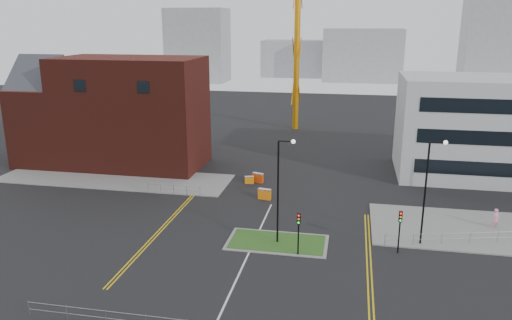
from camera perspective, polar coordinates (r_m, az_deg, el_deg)
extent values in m
plane|color=black|center=(36.80, -2.68, -14.37)|extent=(200.00, 200.00, 0.00)
cube|color=slate|center=(62.49, -15.87, -2.03)|extent=(28.00, 8.00, 0.12)
cube|color=slate|center=(50.57, 26.80, -7.39)|extent=(24.00, 10.00, 0.12)
cube|color=slate|center=(43.41, 2.45, -9.38)|extent=(8.60, 4.60, 0.08)
cube|color=#23521B|center=(43.40, 2.45, -9.36)|extent=(8.00, 4.00, 0.12)
cube|color=#4F1B13|center=(66.10, -14.00, 5.26)|extent=(18.00, 10.00, 14.00)
cube|color=black|center=(62.98, -19.50, 8.03)|extent=(1.40, 0.10, 1.40)
cube|color=black|center=(59.35, -12.75, 8.12)|extent=(1.40, 0.10, 1.40)
cube|color=#4F1B13|center=(72.31, -22.58, 3.77)|extent=(6.00, 10.00, 10.00)
cube|color=#2D3038|center=(71.55, -23.00, 7.69)|extent=(6.40, 8.49, 8.49)
cube|color=#B3B5B8|center=(66.67, 26.77, 3.25)|extent=(25.00, 12.00, 12.00)
cylinder|color=orange|center=(86.46, 4.75, 15.01)|extent=(1.00, 1.00, 34.98)
cylinder|color=black|center=(41.72, 2.52, -3.82)|extent=(0.16, 0.16, 9.00)
cylinder|color=black|center=(40.36, 3.44, 2.16)|extent=(1.20, 0.10, 0.10)
sphere|color=silver|center=(40.29, 4.28, 2.12)|extent=(0.36, 0.36, 0.36)
cylinder|color=black|center=(43.66, 18.73, -3.77)|extent=(0.16, 0.16, 9.00)
cylinder|color=black|center=(42.54, 20.06, 1.92)|extent=(1.20, 0.10, 0.10)
sphere|color=silver|center=(42.64, 20.85, 1.88)|extent=(0.36, 0.36, 0.36)
cylinder|color=black|center=(40.77, 4.86, -8.90)|extent=(0.12, 0.12, 3.00)
cube|color=black|center=(40.09, 4.91, -6.69)|extent=(0.28, 0.22, 0.90)
sphere|color=red|center=(39.86, 4.90, -6.36)|extent=(0.18, 0.18, 0.18)
sphere|color=orange|center=(39.97, 4.89, -6.76)|extent=(0.18, 0.18, 0.18)
sphere|color=#0CCC33|center=(40.09, 4.88, -7.15)|extent=(0.18, 0.18, 0.18)
cylinder|color=black|center=(42.64, 16.02, -8.35)|extent=(0.12, 0.12, 3.00)
cube|color=black|center=(41.99, 16.20, -6.22)|extent=(0.28, 0.22, 0.90)
sphere|color=red|center=(41.77, 16.24, -5.91)|extent=(0.18, 0.18, 0.18)
sphere|color=orange|center=(41.87, 16.21, -6.29)|extent=(0.18, 0.18, 0.18)
sphere|color=#0CCC33|center=(41.98, 16.18, -6.67)|extent=(0.18, 0.18, 0.18)
cylinder|color=gray|center=(36.45, -24.51, -15.22)|extent=(0.05, 0.05, 1.10)
cylinder|color=gray|center=(55.18, -9.41, -2.89)|extent=(6.00, 0.04, 0.04)
cylinder|color=gray|center=(55.34, -9.39, -3.38)|extent=(6.00, 0.04, 0.04)
cylinder|color=gray|center=(56.42, -12.25, -3.16)|extent=(0.05, 0.05, 1.10)
cylinder|color=gray|center=(54.39, -6.42, -3.60)|extent=(0.05, 0.05, 1.10)
cylinder|color=gray|center=(47.57, 25.97, -7.41)|extent=(19.01, 5.04, 0.04)
cylinder|color=gray|center=(47.75, 25.90, -7.96)|extent=(19.01, 5.04, 0.04)
cylinder|color=gray|center=(43.84, 14.51, -8.90)|extent=(0.05, 0.05, 1.10)
cube|color=silver|center=(38.49, -1.96, -12.91)|extent=(0.15, 30.00, 0.01)
cube|color=gold|center=(47.88, -10.41, -7.21)|extent=(0.12, 24.00, 0.01)
cube|color=gold|center=(47.77, -10.07, -7.25)|extent=(0.12, 24.00, 0.01)
cube|color=gold|center=(41.28, 12.56, -11.21)|extent=(0.12, 20.00, 0.01)
cube|color=gold|center=(41.29, 12.99, -11.23)|extent=(0.12, 20.00, 0.01)
cube|color=gray|center=(158.45, -6.66, 12.88)|extent=(18.00, 12.00, 22.00)
cube|color=gray|center=(161.26, 12.08, 11.63)|extent=(24.00, 12.00, 16.00)
cube|color=gray|center=(160.36, 25.13, 12.66)|extent=(14.00, 12.00, 28.00)
cube|color=gray|center=(172.08, 5.89, 11.45)|extent=(30.00, 12.00, 12.00)
imported|color=#F39DBE|center=(50.65, 25.72, -6.09)|extent=(0.85, 0.75, 1.96)
cube|color=#D4410B|center=(58.68, 0.23, -2.04)|extent=(1.42, 0.88, 1.12)
cube|color=silver|center=(58.53, 0.23, -1.57)|extent=(1.42, 0.88, 0.13)
cube|color=orange|center=(58.30, -0.77, -2.29)|extent=(1.11, 0.61, 0.88)
cube|color=silver|center=(58.18, -0.77, -1.92)|extent=(1.11, 0.61, 0.11)
cube|color=orange|center=(53.22, 0.98, -3.92)|extent=(1.43, 0.70, 1.14)
cube|color=silver|center=(53.05, 0.98, -3.39)|extent=(1.43, 0.70, 0.14)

